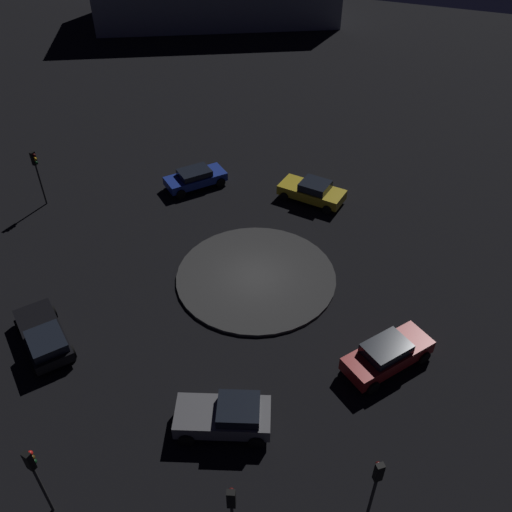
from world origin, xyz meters
TOP-DOWN VIEW (x-y plane):
  - ground_plane at (0.00, 0.00)m, footprint 116.76×116.76m
  - roundabout_island at (0.00, 0.00)m, footprint 9.12×9.12m
  - car_black at (7.88, 8.59)m, footprint 4.65×4.13m
  - car_blue at (7.47, -7.43)m, footprint 4.02×4.35m
  - car_grey at (-2.33, 9.50)m, footprint 4.49×3.17m
  - car_red at (-8.12, 3.62)m, footprint 4.06×4.67m
  - car_yellow at (-0.67, -8.75)m, footprint 4.61×2.60m
  - traffic_light_northwest at (-8.89, 11.15)m, footprint 0.38×0.39m
  - traffic_light_north at (2.41, 15.29)m, footprint 0.33×0.38m
  - traffic_light_north_near at (-4.53, 13.83)m, footprint 0.35×0.39m
  - traffic_light_east at (15.92, -1.80)m, footprint 0.37×0.32m

SIDE VIEW (x-z plane):
  - ground_plane at x=0.00m, z-range 0.00..0.00m
  - roundabout_island at x=0.00m, z-range 0.00..0.17m
  - car_black at x=7.88m, z-range 0.04..1.39m
  - car_blue at x=7.47m, z-range 0.05..1.38m
  - car_yellow at x=-0.67m, z-range 0.01..1.47m
  - car_grey at x=-2.33m, z-range 0.02..1.55m
  - car_red at x=-8.12m, z-range 0.04..1.60m
  - traffic_light_north_near at x=-4.53m, z-range 0.80..4.50m
  - traffic_light_northwest at x=-8.89m, z-range 0.81..4.57m
  - traffic_light_east at x=15.92m, z-range 0.84..4.77m
  - traffic_light_north at x=2.41m, z-range 0.86..4.88m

